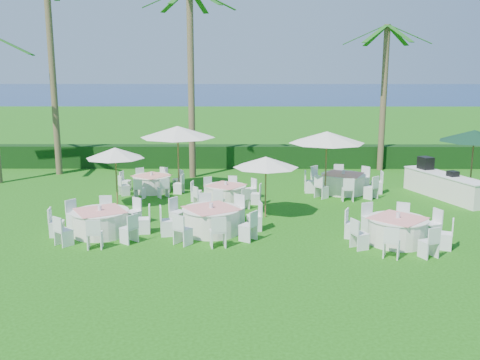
# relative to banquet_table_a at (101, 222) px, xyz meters

# --- Properties ---
(ground) EXTENTS (120.00, 120.00, 0.00)m
(ground) POSITION_rel_banquet_table_a_xyz_m (4.88, 0.09, -0.42)
(ground) COLOR #1D4F0D
(ground) RESTS_ON ground
(hedge) EXTENTS (34.00, 1.00, 1.20)m
(hedge) POSITION_rel_banquet_table_a_xyz_m (4.88, 12.09, 0.18)
(hedge) COLOR black
(hedge) RESTS_ON ground
(ocean) EXTENTS (260.00, 260.00, 0.00)m
(ocean) POSITION_rel_banquet_table_a_xyz_m (4.88, 102.09, -0.42)
(ocean) COLOR #082155
(ocean) RESTS_ON ground
(banquet_table_a) EXTENTS (3.21, 3.21, 0.97)m
(banquet_table_a) POSITION_rel_banquet_table_a_xyz_m (0.00, 0.00, 0.00)
(banquet_table_a) COLOR white
(banquet_table_a) RESTS_ON ground
(banquet_table_b) EXTENTS (3.34, 3.34, 1.00)m
(banquet_table_b) POSITION_rel_banquet_table_a_xyz_m (3.58, 0.20, 0.02)
(banquet_table_b) COLOR white
(banquet_table_b) RESTS_ON ground
(banquet_table_c) EXTENTS (3.11, 3.11, 0.97)m
(banquet_table_c) POSITION_rel_banquet_table_a_xyz_m (9.35, -0.84, -0.00)
(banquet_table_c) COLOR white
(banquet_table_c) RESTS_ON ground
(banquet_table_d) EXTENTS (2.90, 2.90, 0.89)m
(banquet_table_d) POSITION_rel_banquet_table_a_xyz_m (0.64, 6.13, -0.04)
(banquet_table_d) COLOR white
(banquet_table_d) RESTS_ON ground
(banquet_table_e) EXTENTS (2.85, 2.85, 0.87)m
(banquet_table_e) POSITION_rel_banquet_table_a_xyz_m (3.93, 4.23, -0.05)
(banquet_table_e) COLOR white
(banquet_table_e) RESTS_ON ground
(banquet_table_f) EXTENTS (3.33, 3.33, 1.00)m
(banquet_table_f) POSITION_rel_banquet_table_a_xyz_m (8.94, 5.98, 0.02)
(banquet_table_f) COLOR white
(banquet_table_f) RESTS_ON ground
(umbrella_a) EXTENTS (2.23, 2.23, 2.34)m
(umbrella_a) POSITION_rel_banquet_table_a_xyz_m (-0.25, 3.42, 1.72)
(umbrella_a) COLOR brown
(umbrella_a) RESTS_ON ground
(umbrella_b) EXTENTS (2.34, 2.34, 2.22)m
(umbrella_b) POSITION_rel_banquet_table_a_xyz_m (5.42, 2.10, 1.60)
(umbrella_b) COLOR brown
(umbrella_b) RESTS_ON ground
(umbrella_c) EXTENTS (3.25, 3.25, 2.85)m
(umbrella_c) POSITION_rel_banquet_table_a_xyz_m (1.79, 6.41, 2.18)
(umbrella_c) COLOR brown
(umbrella_c) RESTS_ON ground
(umbrella_d) EXTENTS (3.12, 3.12, 2.77)m
(umbrella_d) POSITION_rel_banquet_table_a_xyz_m (8.04, 5.10, 2.11)
(umbrella_d) COLOR brown
(umbrella_d) RESTS_ON ground
(umbrella_green) EXTENTS (2.91, 2.91, 2.77)m
(umbrella_green) POSITION_rel_banquet_table_a_xyz_m (14.29, 5.66, 2.11)
(umbrella_green) COLOR brown
(umbrella_green) RESTS_ON ground
(buffet_table) EXTENTS (2.31, 4.36, 1.53)m
(buffet_table) POSITION_rel_banquet_table_a_xyz_m (12.96, 5.11, 0.11)
(buffet_table) COLOR white
(buffet_table) RESTS_ON ground
(palm_a) EXTENTS (4.15, 4.40, 9.72)m
(palm_a) POSITION_rel_banquet_table_a_xyz_m (-4.77, 10.14, 4.90)
(palm_a) COLOR brown
(palm_a) RESTS_ON ground
(palm_b) EXTENTS (4.34, 4.29, 8.99)m
(palm_b) POSITION_rel_banquet_table_a_xyz_m (2.13, 9.38, 4.53)
(palm_b) COLOR brown
(palm_b) RESTS_ON ground
(palm_d) EXTENTS (4.35, 4.29, 7.48)m
(palm_d) POSITION_rel_banquet_table_a_xyz_m (11.91, 11.39, 3.75)
(palm_d) COLOR brown
(palm_d) RESTS_ON ground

